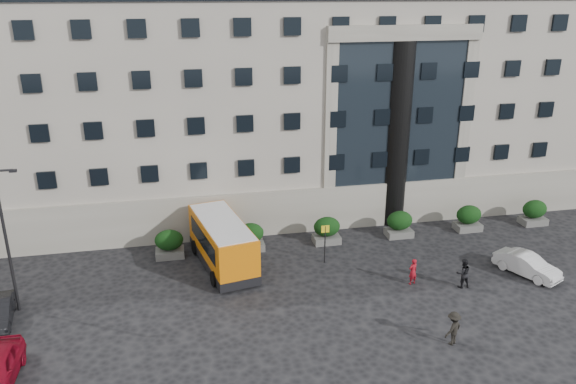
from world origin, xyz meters
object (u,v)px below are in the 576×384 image
hedge_e (469,218)px  minibus (222,241)px  hedge_b (250,237)px  bus_stop_sign (325,237)px  hedge_d (399,224)px  pedestrian_c (453,328)px  white_taxi (527,265)px  hedge_a (169,243)px  pedestrian_b (463,273)px  pedestrian_a (413,272)px  hedge_c (327,230)px  hedge_f (534,212)px  street_lamp (7,236)px

hedge_e → minibus: bearing=-173.9°
hedge_b → bus_stop_sign: (4.30, -2.80, 0.80)m
hedge_d → pedestrian_c: size_ratio=1.06×
hedge_d → white_taxi: bearing=-51.6°
hedge_a → hedge_d: size_ratio=1.00×
minibus → pedestrian_c: size_ratio=4.29×
hedge_a → pedestrian_b: 18.03m
pedestrian_b → hedge_e: bearing=-119.6°
pedestrian_b → pedestrian_c: bearing=58.5°
hedge_d → minibus: size_ratio=0.25×
pedestrian_a → hedge_d: bearing=-125.1°
hedge_a → hedge_c: bearing=0.0°
hedge_d → pedestrian_c: (-2.28, -12.30, -0.06)m
hedge_d → minibus: minibus is taller
hedge_b → pedestrian_a: (8.59, -6.44, -0.13)m
hedge_f → minibus: 22.86m
hedge_e → bus_stop_sign: (-11.30, -2.80, 0.80)m
pedestrian_a → white_taxi: bearing=157.8°
hedge_f → minibus: size_ratio=0.25×
hedge_f → pedestrian_a: bearing=-152.2°
hedge_e → pedestrian_b: (-4.34, -7.35, -0.04)m
hedge_e → bus_stop_sign: bus_stop_sign is taller
hedge_f → pedestrian_c: bearing=-135.9°
hedge_c → hedge_f: (15.60, 0.00, 0.00)m
hedge_c → hedge_f: 15.60m
hedge_a → hedge_b: 5.20m
hedge_c → minibus: size_ratio=0.25×
white_taxi → pedestrian_a: (-7.18, 0.35, 0.15)m
hedge_b → hedge_c: bearing=0.0°
hedge_d → street_lamp: (-23.54, -4.80, 3.44)m
white_taxi → pedestrian_a: 7.19m
hedge_e → white_taxi: hedge_e is taller
hedge_f → pedestrian_b: hedge_f is taller
hedge_e → minibus: minibus is taller
hedge_e → pedestrian_b: size_ratio=1.04×
pedestrian_b → pedestrian_c: (-3.15, -4.95, -0.02)m
hedge_e → pedestrian_a: (-7.01, -6.44, -0.13)m
hedge_c → hedge_a: bearing=180.0°
bus_stop_sign → pedestrian_a: 5.70m
hedge_f → minibus: bearing=-175.3°
white_taxi → bus_stop_sign: bearing=135.3°
hedge_f → pedestrian_a: hedge_f is taller
hedge_a → pedestrian_c: 18.13m
hedge_c → white_taxi: size_ratio=0.47×
hedge_c → pedestrian_b: hedge_c is taller
hedge_d → hedge_f: size_ratio=1.00×
hedge_c → pedestrian_b: (6.06, -7.35, -0.04)m
pedestrian_b → street_lamp: bearing=-5.0°
bus_stop_sign → pedestrian_a: bus_stop_sign is taller
minibus → white_taxi: 18.44m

